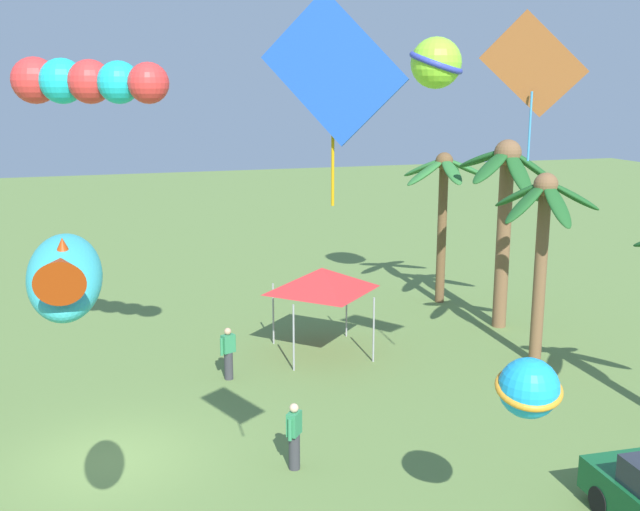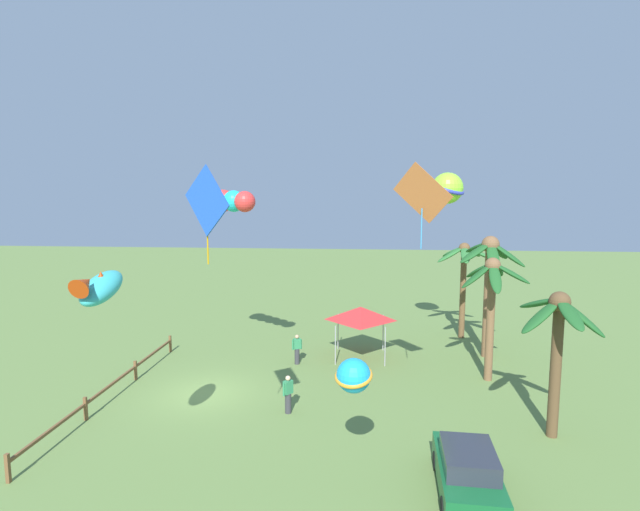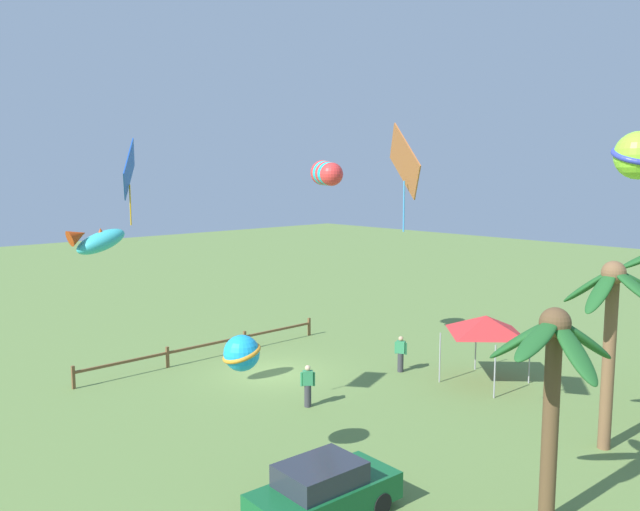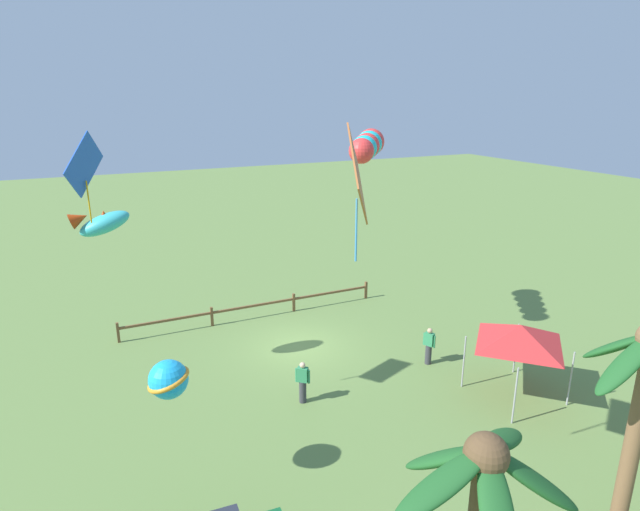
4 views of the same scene
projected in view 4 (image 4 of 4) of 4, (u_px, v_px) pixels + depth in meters
name	position (u px, v px, depth m)	size (l,w,h in m)	color
ground_plane	(300.00, 347.00, 23.31)	(120.00, 120.00, 0.00)	olive
palm_tree_1	(480.00, 507.00, 8.84)	(3.55, 3.09, 5.47)	brown
rail_fence	(254.00, 307.00, 26.16)	(12.87, 0.12, 0.95)	brown
spectator_0	(429.00, 346.00, 21.65)	(0.37, 0.50, 1.59)	#38383D
spectator_1	(303.00, 382.00, 18.92)	(0.44, 0.42, 1.59)	#38383D
festival_tent	(520.00, 335.00, 18.85)	(2.86, 2.86, 2.85)	#9E9EA3
kite_tube_0	(367.00, 146.00, 22.07)	(3.06, 3.73, 1.18)	#F13634
kite_diamond_1	(84.00, 166.00, 15.09)	(1.15, 1.56, 2.66)	blue
kite_fish_2	(101.00, 223.00, 18.82)	(2.15, 0.95, 1.22)	#35B5BA
kite_diamond_3	(357.00, 176.00, 11.80)	(1.10, 2.04, 3.16)	#B66230
kite_ball_5	(168.00, 379.00, 13.72)	(1.39, 1.41, 1.03)	#1DA9F1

